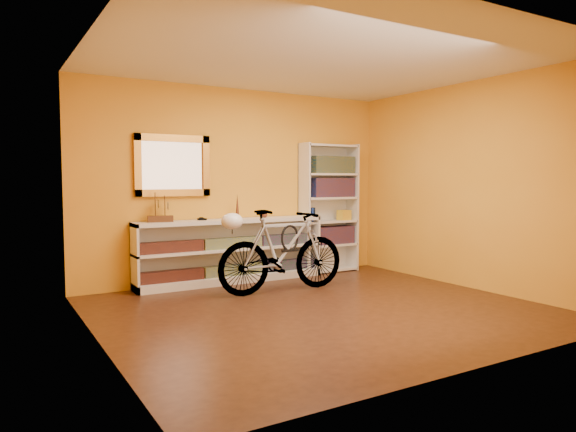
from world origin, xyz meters
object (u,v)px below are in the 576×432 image
bicycle (283,251)px  helmet (232,221)px  bookcase (329,208)px  console_unit (232,251)px

bicycle → helmet: bearing=90.0°
bookcase → bicycle: (-1.31, -0.88, -0.44)m
console_unit → bookcase: bookcase is taller
bicycle → helmet: (-0.66, 0.02, 0.39)m
bicycle → helmet: bicycle is taller
bookcase → helmet: bookcase is taller
bicycle → bookcase: bearing=-54.5°
bicycle → helmet: 0.76m
bookcase → console_unit: bearing=-179.1°
console_unit → bookcase: size_ratio=1.37×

